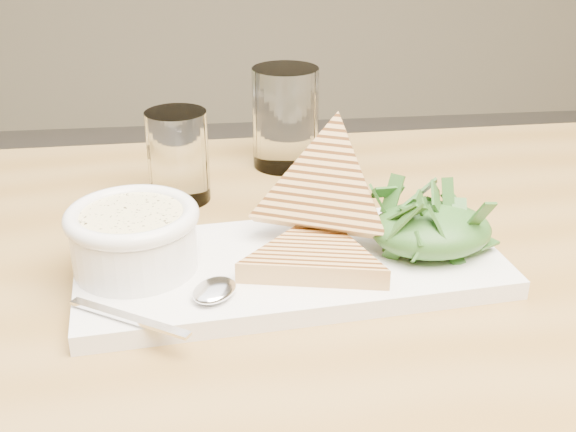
{
  "coord_description": "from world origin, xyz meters",
  "views": [
    {
      "loc": [
        -0.25,
        -0.33,
        1.09
      ],
      "look_at": [
        -0.18,
        0.26,
        0.81
      ],
      "focal_mm": 45.0,
      "sensor_mm": 36.0,
      "label": 1
    }
  ],
  "objects": [
    {
      "name": "bowl_rim",
      "position": [
        -0.32,
        0.24,
        0.82
      ],
      "size": [
        0.12,
        0.12,
        0.01
      ],
      "primitive_type": "torus",
      "color": "white",
      "rests_on": "soup_bowl"
    },
    {
      "name": "table_top",
      "position": [
        -0.23,
        0.2,
        0.74
      ],
      "size": [
        1.26,
        0.86,
        0.04
      ],
      "primitive_type": "cube",
      "rotation": [
        0.0,
        0.0,
        0.03
      ],
      "color": "olive",
      "rests_on": "ground"
    },
    {
      "name": "soup",
      "position": [
        -0.32,
        0.24,
        0.82
      ],
      "size": [
        0.09,
        0.09,
        0.01
      ],
      "primitive_type": "cylinder",
      "color": "#F2E5A3",
      "rests_on": "soup_bowl"
    },
    {
      "name": "glass_far",
      "position": [
        -0.16,
        0.51,
        0.82
      ],
      "size": [
        0.08,
        0.08,
        0.12
      ],
      "primitive_type": "cylinder",
      "color": "white",
      "rests_on": "table_top"
    },
    {
      "name": "salad_base",
      "position": [
        -0.05,
        0.24,
        0.8
      ],
      "size": [
        0.11,
        0.09,
        0.04
      ],
      "primitive_type": "ellipsoid",
      "color": "#173913",
      "rests_on": "platter"
    },
    {
      "name": "arugula_pile",
      "position": [
        -0.05,
        0.24,
        0.8
      ],
      "size": [
        0.11,
        0.1,
        0.05
      ],
      "primitive_type": null,
      "color": "#3D722D",
      "rests_on": "platter"
    },
    {
      "name": "spoon_bowl",
      "position": [
        -0.25,
        0.18,
        0.78
      ],
      "size": [
        0.05,
        0.05,
        0.01
      ],
      "primitive_type": "ellipsoid",
      "rotation": [
        0.0,
        0.0,
        -0.57
      ],
      "color": "silver",
      "rests_on": "platter"
    },
    {
      "name": "platter",
      "position": [
        -0.18,
        0.24,
        0.77
      ],
      "size": [
        0.4,
        0.21,
        0.02
      ],
      "primitive_type": "cube",
      "rotation": [
        0.0,
        0.0,
        0.1
      ],
      "color": "white",
      "rests_on": "table_top"
    },
    {
      "name": "glass_near",
      "position": [
        -0.29,
        0.42,
        0.81
      ],
      "size": [
        0.07,
        0.07,
        0.1
      ],
      "primitive_type": "cylinder",
      "color": "white",
      "rests_on": "table_top"
    },
    {
      "name": "soup_bowl",
      "position": [
        -0.32,
        0.24,
        0.8
      ],
      "size": [
        0.11,
        0.11,
        0.04
      ],
      "primitive_type": "cylinder",
      "color": "white",
      "rests_on": "platter"
    },
    {
      "name": "sandwich_lean",
      "position": [
        -0.15,
        0.28,
        0.82
      ],
      "size": [
        0.2,
        0.21,
        0.17
      ],
      "primitive_type": null,
      "rotation": [
        0.87,
        0.0,
        -0.43
      ],
      "color": "tan",
      "rests_on": "sandwich_flat"
    },
    {
      "name": "spoon_handle",
      "position": [
        -0.32,
        0.15,
        0.78
      ],
      "size": [
        0.1,
        0.07,
        0.0
      ],
      "primitive_type": "cube",
      "rotation": [
        0.0,
        0.0,
        -0.57
      ],
      "color": "silver",
      "rests_on": "platter"
    },
    {
      "name": "sandwich_flat",
      "position": [
        -0.16,
        0.22,
        0.78
      ],
      "size": [
        0.18,
        0.18,
        0.02
      ],
      "primitive_type": null,
      "rotation": [
        0.0,
        0.0,
        -0.21
      ],
      "color": "tan",
      "rests_on": "platter"
    }
  ]
}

